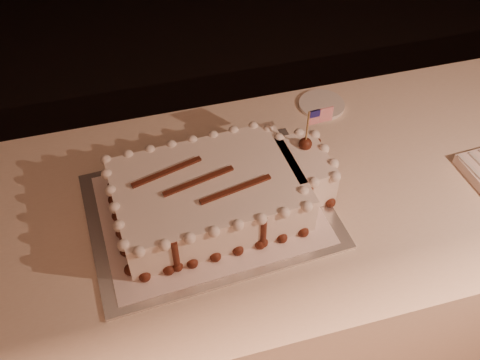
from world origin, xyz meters
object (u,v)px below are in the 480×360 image
object	(u,v)px
cake_board	(209,210)
sheet_cake	(221,192)
banquet_table	(315,263)
side_plate	(322,105)

from	to	relation	value
cake_board	sheet_cake	world-z (taller)	sheet_cake
banquet_table	side_plate	world-z (taller)	side_plate
sheet_cake	side_plate	world-z (taller)	sheet_cake
sheet_cake	side_plate	distance (m)	0.51
cake_board	side_plate	distance (m)	0.53
cake_board	side_plate	world-z (taller)	side_plate
banquet_table	sheet_cake	bearing A→B (deg)	-178.75
cake_board	side_plate	bearing A→B (deg)	33.04
cake_board	sheet_cake	bearing A→B (deg)	0.41
sheet_cake	side_plate	size ratio (longest dim) A/B	4.09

